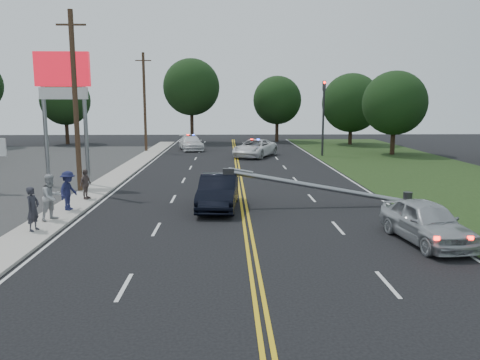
{
  "coord_description": "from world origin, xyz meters",
  "views": [
    {
      "loc": [
        -0.82,
        -14.4,
        5.09
      ],
      "look_at": [
        -0.26,
        5.87,
        1.7
      ],
      "focal_mm": 35.0,
      "sensor_mm": 36.0,
      "label": 1
    }
  ],
  "objects_px": {
    "utility_pole_mid": "(75,102)",
    "crashed_sedan": "(218,192)",
    "emergency_a": "(255,148)",
    "bystander_b": "(51,197)",
    "pylon_sign": "(63,86)",
    "bystander_c": "(68,191)",
    "bystander_a": "(33,209)",
    "waiting_sedan": "(426,222)",
    "emergency_b": "(191,143)",
    "traffic_signal": "(323,112)",
    "utility_pole_far": "(145,102)",
    "bystander_d": "(85,184)",
    "fallen_streetlight": "(329,188)"
  },
  "relations": [
    {
      "from": "utility_pole_mid",
      "to": "crashed_sedan",
      "type": "xyz_separation_m",
      "value": [
        7.94,
        -4.26,
        -4.27
      ]
    },
    {
      "from": "emergency_a",
      "to": "bystander_b",
      "type": "relative_size",
      "value": 2.98
    },
    {
      "from": "pylon_sign",
      "to": "bystander_c",
      "type": "xyz_separation_m",
      "value": [
        2.3,
        -6.89,
        -4.96
      ]
    },
    {
      "from": "bystander_a",
      "to": "bystander_c",
      "type": "height_order",
      "value": "bystander_c"
    },
    {
      "from": "waiting_sedan",
      "to": "emergency_b",
      "type": "height_order",
      "value": "emergency_b"
    },
    {
      "from": "pylon_sign",
      "to": "traffic_signal",
      "type": "height_order",
      "value": "pylon_sign"
    },
    {
      "from": "utility_pole_mid",
      "to": "emergency_a",
      "type": "relative_size",
      "value": 1.7
    },
    {
      "from": "waiting_sedan",
      "to": "emergency_a",
      "type": "distance_m",
      "value": 27.74
    },
    {
      "from": "crashed_sedan",
      "to": "utility_pole_mid",
      "type": "bearing_deg",
      "value": 155.57
    },
    {
      "from": "emergency_b",
      "to": "utility_pole_far",
      "type": "bearing_deg",
      "value": -171.54
    },
    {
      "from": "traffic_signal",
      "to": "waiting_sedan",
      "type": "height_order",
      "value": "traffic_signal"
    },
    {
      "from": "utility_pole_mid",
      "to": "bystander_d",
      "type": "relative_size",
      "value": 6.44
    },
    {
      "from": "bystander_d",
      "to": "bystander_c",
      "type": "bearing_deg",
      "value": -164.67
    },
    {
      "from": "utility_pole_far",
      "to": "waiting_sedan",
      "type": "relative_size",
      "value": 2.19
    },
    {
      "from": "traffic_signal",
      "to": "utility_pole_mid",
      "type": "height_order",
      "value": "utility_pole_mid"
    },
    {
      "from": "waiting_sedan",
      "to": "bystander_b",
      "type": "distance_m",
      "value": 15.11
    },
    {
      "from": "utility_pole_mid",
      "to": "waiting_sedan",
      "type": "height_order",
      "value": "utility_pole_mid"
    },
    {
      "from": "traffic_signal",
      "to": "bystander_b",
      "type": "bearing_deg",
      "value": -123.86
    },
    {
      "from": "pylon_sign",
      "to": "bystander_c",
      "type": "relative_size",
      "value": 4.37
    },
    {
      "from": "traffic_signal",
      "to": "fallen_streetlight",
      "type": "distance_m",
      "value": 22.62
    },
    {
      "from": "traffic_signal",
      "to": "utility_pole_mid",
      "type": "relative_size",
      "value": 0.7
    },
    {
      "from": "pylon_sign",
      "to": "bystander_c",
      "type": "height_order",
      "value": "pylon_sign"
    },
    {
      "from": "utility_pole_mid",
      "to": "bystander_d",
      "type": "height_order",
      "value": "utility_pole_mid"
    },
    {
      "from": "waiting_sedan",
      "to": "bystander_d",
      "type": "bearing_deg",
      "value": 145.21
    },
    {
      "from": "crashed_sedan",
      "to": "emergency_b",
      "type": "height_order",
      "value": "crashed_sedan"
    },
    {
      "from": "waiting_sedan",
      "to": "traffic_signal",
      "type": "bearing_deg",
      "value": 78.97
    },
    {
      "from": "crashed_sedan",
      "to": "utility_pole_far",
      "type": "bearing_deg",
      "value": 110.59
    },
    {
      "from": "waiting_sedan",
      "to": "bystander_c",
      "type": "relative_size",
      "value": 2.49
    },
    {
      "from": "waiting_sedan",
      "to": "emergency_a",
      "type": "height_order",
      "value": "emergency_a"
    },
    {
      "from": "traffic_signal",
      "to": "bystander_d",
      "type": "xyz_separation_m",
      "value": [
        -16.46,
        -20.41,
        -3.31
      ]
    },
    {
      "from": "crashed_sedan",
      "to": "bystander_d",
      "type": "bearing_deg",
      "value": 168.79
    },
    {
      "from": "waiting_sedan",
      "to": "bystander_d",
      "type": "xyz_separation_m",
      "value": [
        -14.6,
        7.62,
        0.12
      ]
    },
    {
      "from": "fallen_streetlight",
      "to": "emergency_b",
      "type": "distance_m",
      "value": 29.1
    },
    {
      "from": "utility_pole_far",
      "to": "bystander_b",
      "type": "height_order",
      "value": "utility_pole_far"
    },
    {
      "from": "emergency_b",
      "to": "fallen_streetlight",
      "type": "bearing_deg",
      "value": -84.48
    },
    {
      "from": "utility_pole_mid",
      "to": "bystander_a",
      "type": "relative_size",
      "value": 5.76
    },
    {
      "from": "fallen_streetlight",
      "to": "waiting_sedan",
      "type": "distance_m",
      "value": 6.44
    },
    {
      "from": "bystander_b",
      "to": "bystander_d",
      "type": "relative_size",
      "value": 1.27
    },
    {
      "from": "waiting_sedan",
      "to": "bystander_d",
      "type": "height_order",
      "value": "bystander_d"
    },
    {
      "from": "utility_pole_mid",
      "to": "bystander_b",
      "type": "xyz_separation_m",
      "value": [
        0.9,
        -6.74,
        -3.98
      ]
    },
    {
      "from": "emergency_b",
      "to": "crashed_sedan",
      "type": "bearing_deg",
      "value": -95.25
    },
    {
      "from": "emergency_b",
      "to": "bystander_d",
      "type": "bearing_deg",
      "value": -109.81
    },
    {
      "from": "waiting_sedan",
      "to": "bystander_c",
      "type": "distance_m",
      "value": 15.52
    },
    {
      "from": "bystander_b",
      "to": "bystander_d",
      "type": "distance_m",
      "value": 4.34
    },
    {
      "from": "emergency_a",
      "to": "bystander_c",
      "type": "xyz_separation_m",
      "value": [
        -10.0,
        -22.2,
        0.22
      ]
    },
    {
      "from": "pylon_sign",
      "to": "bystander_b",
      "type": "height_order",
      "value": "pylon_sign"
    },
    {
      "from": "waiting_sedan",
      "to": "bystander_b",
      "type": "height_order",
      "value": "bystander_b"
    },
    {
      "from": "waiting_sedan",
      "to": "pylon_sign",
      "type": "bearing_deg",
      "value": 137.39
    },
    {
      "from": "utility_pole_far",
      "to": "bystander_b",
      "type": "xyz_separation_m",
      "value": [
        0.9,
        -28.74,
        -3.98
      ]
    },
    {
      "from": "pylon_sign",
      "to": "bystander_d",
      "type": "distance_m",
      "value": 7.14
    }
  ]
}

